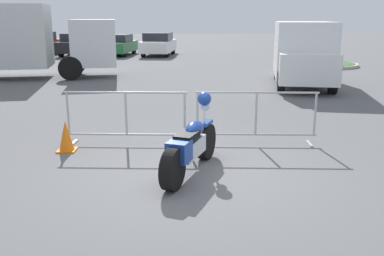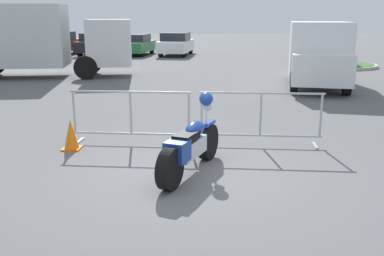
{
  "view_description": "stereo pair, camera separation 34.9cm",
  "coord_description": "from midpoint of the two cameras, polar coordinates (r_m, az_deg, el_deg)",
  "views": [
    {
      "loc": [
        0.01,
        -6.61,
        2.47
      ],
      "look_at": [
        -0.01,
        0.41,
        0.65
      ],
      "focal_mm": 40.0,
      "sensor_mm": 36.0,
      "label": 1
    },
    {
      "loc": [
        0.36,
        -6.6,
        2.47
      ],
      "look_at": [
        -0.01,
        0.41,
        0.65
      ],
      "focal_mm": 40.0,
      "sensor_mm": 36.0,
      "label": 2
    }
  ],
  "objects": [
    {
      "name": "ground_plane",
      "position": [
        7.05,
        -1.36,
        -5.97
      ],
      "size": [
        120.0,
        120.0,
        0.0
      ],
      "primitive_type": "plane",
      "color": "#5B5B5E"
    },
    {
      "name": "motorcycle",
      "position": [
        6.91,
        -1.46,
        -2.29
      ],
      "size": [
        0.92,
        2.1,
        1.23
      ],
      "rotation": [
        0.0,
        0.0,
        1.22
      ],
      "color": "black",
      "rests_on": "ground"
    },
    {
      "name": "crowd_barrier_near",
      "position": [
        8.58,
        -9.78,
        1.45
      ],
      "size": [
        2.42,
        0.51,
        1.07
      ],
      "rotation": [
        0.0,
        0.0,
        -0.03
      ],
      "color": "#9EA0A5",
      "rests_on": "ground"
    },
    {
      "name": "crowd_barrier_far",
      "position": [
        8.52,
        7.51,
        1.44
      ],
      "size": [
        2.42,
        0.51,
        1.07
      ],
      "rotation": [
        0.0,
        0.0,
        -0.03
      ],
      "color": "#9EA0A5",
      "rests_on": "ground"
    },
    {
      "name": "box_truck",
      "position": [
        19.36,
        -23.63,
        10.9
      ],
      "size": [
        7.97,
        3.52,
        2.98
      ],
      "rotation": [
        0.0,
        0.0,
        0.17
      ],
      "color": "silver",
      "rests_on": "ground"
    },
    {
      "name": "delivery_van",
      "position": [
        16.53,
        14.18,
        9.86
      ],
      "size": [
        2.7,
        5.24,
        2.31
      ],
      "rotation": [
        0.0,
        0.0,
        -1.73
      ],
      "color": "white",
      "rests_on": "ground"
    },
    {
      "name": "parked_car_red",
      "position": [
        30.64,
        -19.95,
        10.53
      ],
      "size": [
        2.25,
        4.62,
        1.52
      ],
      "rotation": [
        0.0,
        0.0,
        1.47
      ],
      "color": "#B21E19",
      "rests_on": "ground"
    },
    {
      "name": "parked_car_black",
      "position": [
        29.9,
        -15.04,
        10.75
      ],
      "size": [
        2.15,
        4.41,
        1.45
      ],
      "rotation": [
        0.0,
        0.0,
        1.47
      ],
      "color": "black",
      "rests_on": "ground"
    },
    {
      "name": "parked_car_green",
      "position": [
        29.33,
        -9.93,
        10.88
      ],
      "size": [
        2.04,
        4.19,
        1.37
      ],
      "rotation": [
        0.0,
        0.0,
        1.47
      ],
      "color": "#236B38",
      "rests_on": "ground"
    },
    {
      "name": "parked_car_white",
      "position": [
        28.89,
        -4.68,
        11.11
      ],
      "size": [
        2.21,
        4.54,
        1.49
      ],
      "rotation": [
        0.0,
        0.0,
        1.47
      ],
      "color": "white",
      "rests_on": "ground"
    },
    {
      "name": "pedestrian",
      "position": [
        25.44,
        -13.21,
        10.69
      ],
      "size": [
        0.44,
        0.44,
        1.69
      ],
      "rotation": [
        0.0,
        0.0,
        1.19
      ],
      "color": "#262838",
      "rests_on": "ground"
    },
    {
      "name": "planter_island",
      "position": [
        23.39,
        16.62,
        8.66
      ],
      "size": [
        3.95,
        3.95,
        1.11
      ],
      "color": "#ADA89E",
      "rests_on": "ground"
    },
    {
      "name": "traffic_cone",
      "position": [
        8.47,
        -17.45,
        -1.07
      ],
      "size": [
        0.34,
        0.34,
        0.59
      ],
      "color": "orange",
      "rests_on": "ground"
    }
  ]
}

